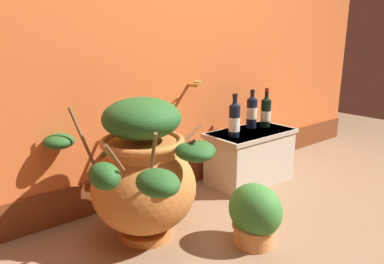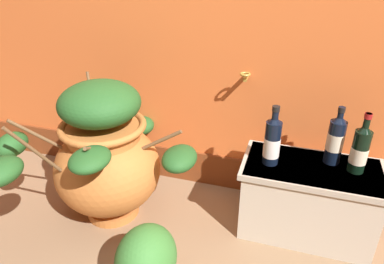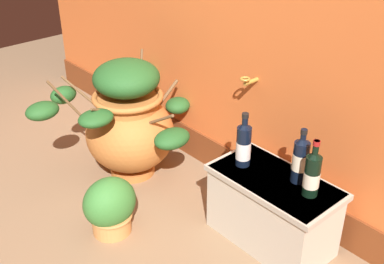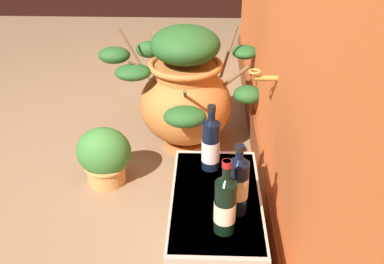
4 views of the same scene
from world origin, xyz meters
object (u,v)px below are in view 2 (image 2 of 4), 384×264
Objects in this scene: wine_bottle_left at (360,148)px; wine_bottle_middle at (336,138)px; potted_shrub at (147,264)px; terracotta_urn at (106,155)px; wine_bottle_right at (272,140)px.

wine_bottle_middle is (-0.11, 0.05, 0.01)m from wine_bottle_left.
wine_bottle_middle is at bearing 43.54° from potted_shrub.
terracotta_urn is at bearing 133.79° from potted_shrub.
terracotta_urn is 3.40× the size of wine_bottle_left.
wine_bottle_left is at bearing -24.78° from wine_bottle_middle.
wine_bottle_right is 0.90× the size of potted_shrub.
wine_bottle_right is at bearing 53.81° from potted_shrub.
wine_bottle_middle is (1.12, 0.25, 0.15)m from terracotta_urn.
wine_bottle_middle is at bearing 12.65° from terracotta_urn.
wine_bottle_middle is at bearing 18.85° from wine_bottle_right.
wine_bottle_left is at bearing 7.11° from wine_bottle_right.
terracotta_urn is at bearing -169.59° from wine_bottle_right.
wine_bottle_left is (1.23, 0.20, 0.14)m from terracotta_urn.
wine_bottle_left is 1.09m from potted_shrub.
wine_bottle_middle is 1.05m from potted_shrub.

